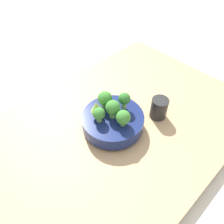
# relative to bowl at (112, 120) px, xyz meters

# --- Properties ---
(ground_plane) EXTENTS (6.00, 6.00, 0.00)m
(ground_plane) POSITION_rel_bowl_xyz_m (-0.03, 0.00, -0.08)
(ground_plane) COLOR beige
(table) EXTENTS (1.17, 0.80, 0.04)m
(table) POSITION_rel_bowl_xyz_m (-0.03, 0.00, -0.06)
(table) COLOR tan
(table) RESTS_ON ground_plane
(bowl) EXTENTS (0.25, 0.25, 0.07)m
(bowl) POSITION_rel_bowl_xyz_m (0.00, 0.00, 0.00)
(bowl) COLOR navy
(bowl) RESTS_ON table
(romanesco_piece_near) EXTENTS (0.05, 0.05, 0.08)m
(romanesco_piece_near) POSITION_rel_bowl_xyz_m (0.05, -0.04, 0.08)
(romanesco_piece_near) COLOR #609347
(romanesco_piece_near) RESTS_ON bowl
(broccoli_floret_back) EXTENTS (0.06, 0.06, 0.07)m
(broccoli_floret_back) POSITION_rel_bowl_xyz_m (0.00, 0.06, 0.07)
(broccoli_floret_back) COLOR #609347
(broccoli_floret_back) RESTS_ON bowl
(broccoli_floret_center) EXTENTS (0.06, 0.06, 0.08)m
(broccoli_floret_center) POSITION_rel_bowl_xyz_m (-0.00, -0.00, 0.07)
(broccoli_floret_center) COLOR #7AB256
(broccoli_floret_center) RESTS_ON bowl
(broccoli_floret_front) EXTENTS (0.06, 0.06, 0.08)m
(broccoli_floret_front) POSITION_rel_bowl_xyz_m (-0.01, -0.05, 0.07)
(broccoli_floret_front) COLOR #609347
(broccoli_floret_front) RESTS_ON bowl
(broccoli_floret_right) EXTENTS (0.05, 0.05, 0.06)m
(broccoli_floret_right) POSITION_rel_bowl_xyz_m (0.05, -0.01, 0.07)
(broccoli_floret_right) COLOR #6BA34C
(broccoli_floret_right) RESTS_ON bowl
(broccoli_floret_left) EXTENTS (0.05, 0.05, 0.08)m
(broccoli_floret_left) POSITION_rel_bowl_xyz_m (-0.06, 0.00, 0.08)
(broccoli_floret_left) COLOR #7AB256
(broccoli_floret_left) RESTS_ON bowl
(cup) EXTENTS (0.07, 0.07, 0.09)m
(cup) POSITION_rel_bowl_xyz_m (-0.19, 0.09, 0.01)
(cup) COLOR black
(cup) RESTS_ON table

